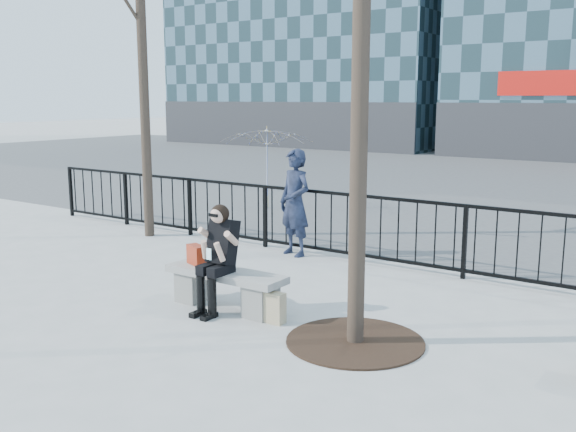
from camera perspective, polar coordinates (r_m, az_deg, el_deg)
The scene contains 10 objects.
ground at distance 8.20m, azimuth -5.53°, elevation -8.14°, with size 120.00×120.00×0.00m, color #979792.
street_surface at distance 21.68m, azimuth 20.86°, elevation 2.88°, with size 60.00×23.00×0.01m, color #474747.
railing at distance 10.45m, azimuth 5.03°, elevation -0.92°, with size 14.00×0.06×1.10m.
tree_grate at distance 7.11m, azimuth 5.98°, elevation -11.02°, with size 1.50×1.50×0.02m, color black.
bench_main at distance 8.11m, azimuth -5.57°, elevation -6.12°, with size 1.65×0.46×0.49m.
seated_woman at distance 7.89m, azimuth -6.37°, elevation -3.82°, with size 0.50×0.64×1.34m.
handbag at distance 8.36m, azimuth -8.13°, elevation -3.44°, with size 0.30×0.14×0.25m, color #9D2A13.
shopping_bag at distance 7.63m, azimuth -1.64°, elevation -8.06°, with size 0.39×0.14×0.37m, color beige.
standing_man at distance 10.65m, azimuth 0.62°, elevation 1.19°, with size 0.65×0.43×1.78m, color black.
vendor_umbrella at distance 15.15m, azimuth -1.93°, elevation 4.31°, with size 2.15×2.19×1.97m, color yellow.
Camera 1 is at (5.02, -5.93, 2.61)m, focal length 40.00 mm.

